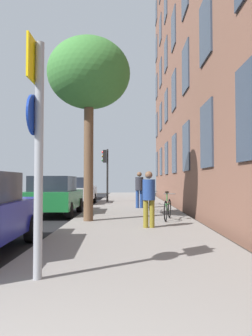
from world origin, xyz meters
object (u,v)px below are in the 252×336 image
Objects in this scene: sign_post at (37,137)px; pedestrian_1 at (139,187)px; pedestrian_0 at (149,195)px; car_2 at (79,191)px; car_1 at (54,195)px; car_3 at (81,188)px; tree_near at (89,75)px; bicycle_2 at (152,198)px; bicycle_0 at (168,209)px; bicycle_1 at (151,203)px; traffic_light at (106,165)px.

sign_post is 1.88× the size of pedestrian_1.
car_2 is (-3.60, 9.99, -0.19)m from pedestrian_0.
car_2 is at bearing 96.85° from sign_post.
car_1 is 11.65m from car_3.
pedestrian_0 is at bearing 68.60° from sign_post.
bicycle_2 is (2.64, 7.21, -4.50)m from tree_near.
bicycle_0 is 14.83m from car_3.
bicycle_1 is 3.95m from bicycle_2.
car_1 reaches higher than bicycle_0.
sign_post is 11.23m from pedestrian_1.
car_2 is at bearing 127.50° from bicycle_1.
sign_post is at bearing -99.12° from pedestrian_1.
bicycle_2 is (2.56, 13.38, -1.56)m from sign_post.
sign_post reaches higher than car_2.
car_2 is (-4.01, 5.23, 0.35)m from bicycle_1.
bicycle_1 is 1.06× the size of pedestrian_0.
pedestrian_1 is (-0.06, 6.37, 0.09)m from pedestrian_0.
car_3 is at bearing 105.30° from pedestrian_0.
traffic_light is at bearing 76.56° from car_1.
tree_near reaches higher than pedestrian_0.
sign_post reaches higher than pedestrian_1.
pedestrian_1 reaches higher than car_2.
bicycle_2 is 8.62m from car_3.
pedestrian_1 is 5.06m from car_2.
sign_post reaches higher than bicycle_0.
bicycle_2 is 1.11× the size of pedestrian_0.
car_3 is at bearing 96.88° from sign_post.
traffic_light is 6.88m from bicycle_1.
car_1 is at bearing -90.69° from car_2.
bicycle_2 is at bearing 85.22° from pedestrian_0.
car_1 is (-3.67, 4.07, -0.19)m from pedestrian_0.
car_3 is (-4.29, 15.70, -0.19)m from pedestrian_0.
traffic_light reaches higher than pedestrian_1.
tree_near reaches higher than pedestrian_1.
car_1 is (-1.63, -6.83, -1.56)m from traffic_light.
car_2 is 5.76m from car_3.
bicycle_0 is at bearing -62.14° from car_2.
pedestrian_1 is (1.98, -4.53, -1.28)m from traffic_light.
pedestrian_1 is at bearing -108.70° from bicycle_2.
traffic_light reaches higher than car_1.
pedestrian_1 reaches higher than bicycle_2.
pedestrian_0 is 10.62m from car_2.
bicycle_1 is (2.25, 9.44, -1.56)m from sign_post.
bicycle_2 is 8.75m from pedestrian_0.
bicycle_0 is 0.99× the size of bicycle_1.
traffic_light is 11.17m from pedestrian_0.
tree_near is 5.24m from bicycle_0.
car_2 is at bearing 163.47° from bicycle_2.
car_2 reaches higher than bicycle_0.
bicycle_1 is 0.97× the size of pedestrian_1.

